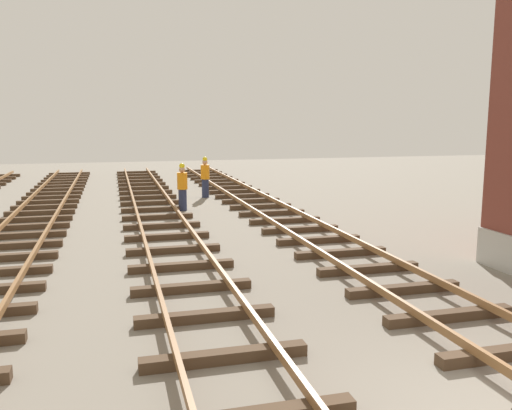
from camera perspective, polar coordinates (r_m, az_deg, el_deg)
name	(u,v)px	position (r m, az deg, el deg)	size (l,w,h in m)	color
track_worker_foreground	(182,187)	(21.21, -7.81, 1.89)	(0.40, 0.40, 1.87)	#262D4C
track_worker_distant	(205,177)	(24.72, -5.41, 2.94)	(0.40, 0.40, 1.87)	#262D4C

